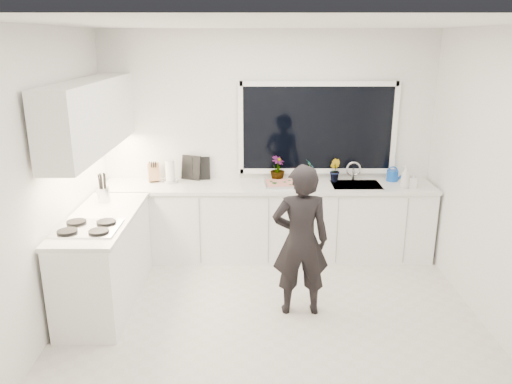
{
  "coord_description": "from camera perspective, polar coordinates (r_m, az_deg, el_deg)",
  "views": [
    {
      "loc": [
        -0.16,
        -4.26,
        2.58
      ],
      "look_at": [
        -0.15,
        0.4,
        1.15
      ],
      "focal_mm": 35.0,
      "sensor_mm": 36.0,
      "label": 1
    }
  ],
  "objects": [
    {
      "name": "floor",
      "position": [
        4.99,
        1.78,
        -14.24
      ],
      "size": [
        4.0,
        3.5,
        0.02
      ],
      "primitive_type": "cube",
      "color": "beige",
      "rests_on": "ground"
    },
    {
      "name": "wall_back",
      "position": [
        6.14,
        1.35,
        5.52
      ],
      "size": [
        4.0,
        0.02,
        2.7
      ],
      "primitive_type": "cube",
      "color": "white",
      "rests_on": "ground"
    },
    {
      "name": "wall_left",
      "position": [
        4.8,
        -22.81,
        0.86
      ],
      "size": [
        0.02,
        3.5,
        2.7
      ],
      "primitive_type": "cube",
      "color": "white",
      "rests_on": "ground"
    },
    {
      "name": "wall_right",
      "position": [
        4.94,
        25.96,
        0.88
      ],
      "size": [
        0.02,
        3.5,
        2.7
      ],
      "primitive_type": "cube",
      "color": "white",
      "rests_on": "ground"
    },
    {
      "name": "ceiling",
      "position": [
        4.26,
        2.13,
        18.81
      ],
      "size": [
        4.0,
        3.5,
        0.02
      ],
      "primitive_type": "cube",
      "color": "white",
      "rests_on": "wall_back"
    },
    {
      "name": "window",
      "position": [
        6.12,
        7.04,
        7.25
      ],
      "size": [
        1.8,
        0.02,
        1.0
      ],
      "primitive_type": "cube",
      "color": "black",
      "rests_on": "wall_back"
    },
    {
      "name": "base_cabinets_back",
      "position": [
        6.1,
        1.37,
        -3.48
      ],
      "size": [
        3.92,
        0.58,
        0.88
      ],
      "primitive_type": "cube",
      "color": "white",
      "rests_on": "floor"
    },
    {
      "name": "base_cabinets_left",
      "position": [
        5.3,
        -16.84,
        -7.54
      ],
      "size": [
        0.58,
        1.6,
        0.88
      ],
      "primitive_type": "cube",
      "color": "white",
      "rests_on": "floor"
    },
    {
      "name": "countertop_back",
      "position": [
        5.94,
        1.4,
        0.64
      ],
      "size": [
        3.94,
        0.62,
        0.04
      ],
      "primitive_type": "cube",
      "color": "silver",
      "rests_on": "base_cabinets_back"
    },
    {
      "name": "countertop_left",
      "position": [
        5.13,
        -17.28,
        -2.85
      ],
      "size": [
        0.62,
        1.6,
        0.04
      ],
      "primitive_type": "cube",
      "color": "silver",
      "rests_on": "base_cabinets_left"
    },
    {
      "name": "upper_cabinets",
      "position": [
        5.27,
        -18.37,
        8.25
      ],
      "size": [
        0.34,
        2.1,
        0.7
      ],
      "primitive_type": "cube",
      "color": "white",
      "rests_on": "wall_left"
    },
    {
      "name": "sink",
      "position": [
        6.08,
        11.34,
        0.39
      ],
      "size": [
        0.58,
        0.42,
        0.14
      ],
      "primitive_type": "cube",
      "color": "silver",
      "rests_on": "countertop_back"
    },
    {
      "name": "faucet",
      "position": [
        6.23,
        11.07,
        2.33
      ],
      "size": [
        0.03,
        0.03,
        0.22
      ],
      "primitive_type": "cylinder",
      "color": "silver",
      "rests_on": "countertop_back"
    },
    {
      "name": "stovetop",
      "position": [
        4.81,
        -18.71,
        -3.87
      ],
      "size": [
        0.56,
        0.48,
        0.03
      ],
      "primitive_type": "cube",
      "color": "black",
      "rests_on": "countertop_left"
    },
    {
      "name": "person",
      "position": [
        4.77,
        5.12,
        -5.58
      ],
      "size": [
        0.56,
        0.38,
        1.5
      ],
      "primitive_type": "imported",
      "rotation": [
        0.0,
        0.0,
        3.17
      ],
      "color": "black",
      "rests_on": "floor"
    },
    {
      "name": "pizza_tray",
      "position": [
        5.92,
        3.31,
        0.91
      ],
      "size": [
        0.49,
        0.38,
        0.03
      ],
      "primitive_type": "cube",
      "rotation": [
        0.0,
        0.0,
        0.06
      ],
      "color": "#BABABF",
      "rests_on": "countertop_back"
    },
    {
      "name": "pizza",
      "position": [
        5.92,
        3.32,
        1.07
      ],
      "size": [
        0.45,
        0.33,
        0.01
      ],
      "primitive_type": "cube",
      "rotation": [
        0.0,
        0.0,
        0.06
      ],
      "color": "#B52918",
      "rests_on": "pizza_tray"
    },
    {
      "name": "watering_can",
      "position": [
        6.31,
        15.31,
        1.81
      ],
      "size": [
        0.18,
        0.18,
        0.13
      ],
      "primitive_type": "cylinder",
      "rotation": [
        0.0,
        0.0,
        -0.41
      ],
      "color": "blue",
      "rests_on": "countertop_back"
    },
    {
      "name": "paper_towel_roll",
      "position": [
        6.09,
        -9.79,
        2.27
      ],
      "size": [
        0.12,
        0.12,
        0.26
      ],
      "primitive_type": "cylinder",
      "rotation": [
        0.0,
        0.0,
        -0.12
      ],
      "color": "silver",
      "rests_on": "countertop_back"
    },
    {
      "name": "knife_block",
      "position": [
        6.17,
        -11.62,
        2.17
      ],
      "size": [
        0.16,
        0.14,
        0.22
      ],
      "primitive_type": "cube",
      "rotation": [
        0.0,
        0.0,
        0.33
      ],
      "color": "#A0814A",
      "rests_on": "countertop_back"
    },
    {
      "name": "utensil_crock",
      "position": [
        5.53,
        -17.03,
        -0.29
      ],
      "size": [
        0.16,
        0.16,
        0.16
      ],
      "primitive_type": "cylinder",
      "rotation": [
        0.0,
        0.0,
        -0.29
      ],
      "color": "silver",
      "rests_on": "countertop_left"
    },
    {
      "name": "picture_frame_large",
      "position": [
        6.17,
        -6.3,
        2.71
      ],
      "size": [
        0.22,
        0.04,
        0.28
      ],
      "primitive_type": "cube",
      "rotation": [
        0.0,
        0.0,
        0.11
      ],
      "color": "black",
      "rests_on": "countertop_back"
    },
    {
      "name": "picture_frame_small",
      "position": [
        6.18,
        -7.43,
        2.79
      ],
      "size": [
        0.24,
        0.11,
        0.3
      ],
      "primitive_type": "cube",
      "rotation": [
        0.0,
        0.0,
        -0.37
      ],
      "color": "black",
      "rests_on": "countertop_back"
    },
    {
      "name": "herb_plants",
      "position": [
        6.08,
        4.98,
        2.59
      ],
      "size": [
        0.89,
        0.24,
        0.31
      ],
      "color": "#26662D",
      "rests_on": "countertop_back"
    },
    {
      "name": "soap_bottles",
      "position": [
        6.03,
        16.98,
        1.55
      ],
      "size": [
        0.21,
        0.11,
        0.27
      ],
      "color": "#D8BF66",
      "rests_on": "countertop_back"
    }
  ]
}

